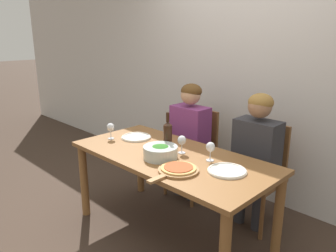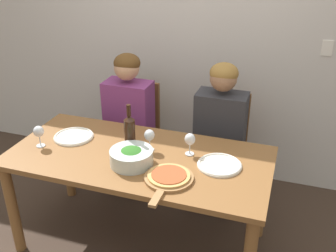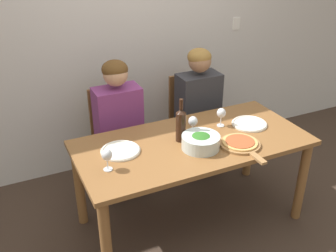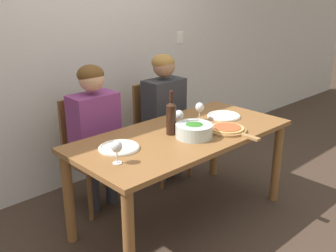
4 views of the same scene
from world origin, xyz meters
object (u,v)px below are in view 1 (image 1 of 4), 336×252
pizza_on_board (178,169)px  wine_glass_right (210,148)px  person_man (256,149)px  broccoli_bowl (160,152)px  dinner_plate_left (136,137)px  chair_right (260,171)px  wine_glass_centre (182,141)px  wine_glass_left (111,128)px  person_woman (189,131)px  dinner_plate_right (227,171)px  wine_bottle (168,136)px  chair_left (196,150)px

pizza_on_board → wine_glass_right: bearing=83.5°
person_man → broccoli_bowl: bearing=-118.7°
person_man → dinner_plate_left: (-0.94, -0.55, 0.02)m
broccoli_bowl → dinner_plate_left: size_ratio=0.98×
chair_right → wine_glass_centre: size_ratio=6.02×
pizza_on_board → wine_glass_left: (-0.95, 0.11, 0.09)m
chair_right → person_man: size_ratio=0.75×
person_woman → person_man: 0.76m
dinner_plate_right → wine_glass_right: wine_glass_right is taller
broccoli_bowl → dinner_plate_right: broccoli_bowl is taller
person_man → wine_bottle: 0.77m
dinner_plate_left → broccoli_bowl: bearing=-20.1°
dinner_plate_right → broccoli_bowl: bearing=-164.2°
wine_glass_centre → pizza_on_board: bearing=-52.0°
wine_glass_right → broccoli_bowl: bearing=-143.3°
wine_bottle → dinner_plate_right: bearing=-0.9°
wine_bottle → chair_right: bearing=55.1°
wine_glass_right → wine_glass_left: bearing=-167.6°
pizza_on_board → wine_glass_left: size_ratio=2.87×
dinner_plate_left → wine_glass_centre: (0.58, 0.01, 0.10)m
dinner_plate_right → wine_glass_right: bearing=159.3°
pizza_on_board → person_man: bearing=80.9°
chair_right → broccoli_bowl: size_ratio=3.34×
wine_bottle → dinner_plate_left: wine_bottle is taller
chair_left → broccoli_bowl: 0.98m
dinner_plate_right → wine_glass_centre: bearing=174.1°
dinner_plate_left → wine_glass_centre: bearing=0.5°
chair_left → dinner_plate_right: (0.88, -0.71, 0.26)m
dinner_plate_right → wine_glass_left: wine_glass_left is taller
dinner_plate_right → wine_glass_centre: 0.50m
chair_left → wine_bottle: bearing=-68.3°
wine_bottle → broccoli_bowl: size_ratio=1.21×
chair_left → chair_right: same height
chair_left → wine_glass_centre: bearing=-58.7°
pizza_on_board → dinner_plate_left: bearing=160.3°
chair_right → wine_glass_centre: bearing=-119.0°
broccoli_bowl → wine_glass_left: bearing=178.9°
dinner_plate_left → wine_glass_centre: 0.58m
chair_right → wine_glass_right: chair_right is taller
chair_left → broccoli_bowl: chair_left is taller
wine_bottle → dinner_plate_left: bearing=175.6°
chair_left → broccoli_bowl: size_ratio=3.34×
broccoli_bowl → dinner_plate_left: broccoli_bowl is taller
chair_right → dinner_plate_left: (-0.94, -0.66, 0.26)m
chair_left → person_man: size_ratio=0.75×
person_man → person_woman: bearing=180.0°
dinner_plate_right → pizza_on_board: pizza_on_board is taller
chair_right → wine_glass_left: bearing=-142.2°
chair_right → broccoli_bowl: (-0.41, -0.86, 0.30)m
dinner_plate_left → wine_glass_left: 0.25m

